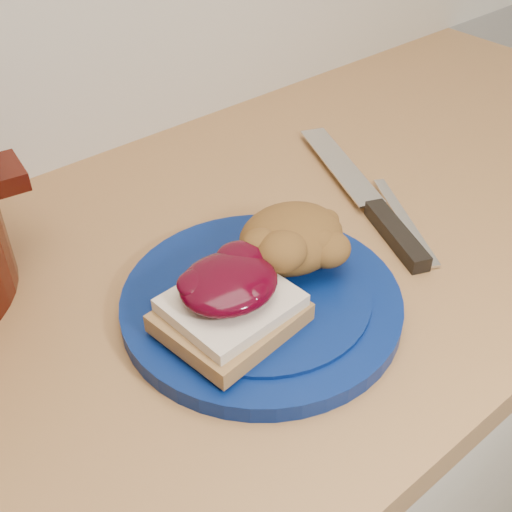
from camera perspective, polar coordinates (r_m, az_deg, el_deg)
base_cabinet at (r=1.05m, az=-2.23°, el=-21.06°), size 4.00×0.60×0.86m
plate at (r=0.63m, az=0.47°, el=-4.12°), size 0.28×0.28×0.02m
sandwich at (r=0.58m, az=-2.35°, el=-4.04°), size 0.13×0.12×0.06m
stuffing_mound at (r=0.65m, az=3.17°, el=1.63°), size 0.11×0.10×0.06m
chef_knife at (r=0.77m, az=10.90°, el=3.72°), size 0.15×0.31×0.02m
butter_knife at (r=0.77m, az=13.05°, el=3.16°), size 0.10×0.16×0.00m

